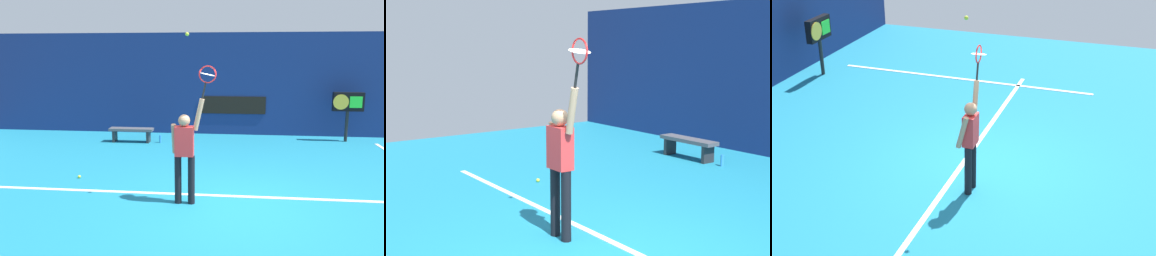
% 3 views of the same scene
% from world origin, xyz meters
% --- Properties ---
extents(court_baseline, '(10.00, 0.10, 0.01)m').
position_xyz_m(court_baseline, '(0.00, 0.45, 0.01)').
color(court_baseline, white).
rests_on(court_baseline, ground_plane).
extents(tennis_player, '(0.61, 0.31, 1.99)m').
position_xyz_m(tennis_player, '(-0.87, 0.02, 1.01)').
color(tennis_player, black).
rests_on(tennis_player, ground_plane).
extents(tennis_racket, '(0.37, 0.27, 0.63)m').
position_xyz_m(tennis_racket, '(-0.46, 0.01, 2.38)').
color(tennis_racket, black).
extents(court_bench, '(1.40, 0.36, 0.45)m').
position_xyz_m(court_bench, '(-3.22, 4.96, 0.34)').
color(court_bench, '#4C4C51').
rests_on(court_bench, ground_plane).
extents(water_bottle, '(0.07, 0.07, 0.24)m').
position_xyz_m(water_bottle, '(-2.29, 4.96, 0.12)').
color(water_bottle, '#338CD8').
rests_on(water_bottle, ground_plane).
extents(spare_ball, '(0.07, 0.07, 0.07)m').
position_xyz_m(spare_ball, '(-3.44, 1.24, 0.03)').
color(spare_ball, '#CCE033').
rests_on(spare_ball, ground_plane).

